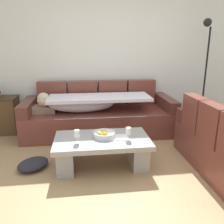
% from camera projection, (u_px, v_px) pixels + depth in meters
% --- Properties ---
extents(ground_plane, '(14.00, 14.00, 0.00)m').
position_uv_depth(ground_plane, '(128.00, 182.00, 2.66)').
color(ground_plane, '#A58156').
extents(back_wall, '(9.00, 0.10, 2.70)m').
position_uv_depth(back_wall, '(108.00, 54.00, 4.34)').
color(back_wall, silver).
rests_on(back_wall, ground_plane).
extents(couch_along_wall, '(2.57, 0.92, 0.88)m').
position_uv_depth(couch_along_wall, '(97.00, 115.00, 4.09)').
color(couch_along_wall, brown).
rests_on(couch_along_wall, ground_plane).
extents(coffee_table, '(1.20, 0.68, 0.38)m').
position_uv_depth(coffee_table, '(102.00, 148.00, 2.98)').
color(coffee_table, '#9A9792').
rests_on(coffee_table, ground_plane).
extents(fruit_bowl, '(0.28, 0.28, 0.10)m').
position_uv_depth(fruit_bowl, '(104.00, 134.00, 2.95)').
color(fruit_bowl, silver).
rests_on(fruit_bowl, coffee_table).
extents(wine_glass_near_left, '(0.07, 0.07, 0.17)m').
position_uv_depth(wine_glass_near_left, '(77.00, 134.00, 2.76)').
color(wine_glass_near_left, silver).
rests_on(wine_glass_near_left, coffee_table).
extents(wine_glass_near_right, '(0.07, 0.07, 0.17)m').
position_uv_depth(wine_glass_near_right, '(128.00, 131.00, 2.85)').
color(wine_glass_near_right, silver).
rests_on(wine_glass_near_right, coffee_table).
extents(open_magazine, '(0.30, 0.24, 0.01)m').
position_uv_depth(open_magazine, '(117.00, 137.00, 2.95)').
color(open_magazine, white).
rests_on(open_magazine, coffee_table).
extents(floor_lamp, '(0.33, 0.31, 1.95)m').
position_uv_depth(floor_lamp, '(205.00, 68.00, 4.22)').
color(floor_lamp, black).
rests_on(floor_lamp, ground_plane).
extents(crumpled_garment, '(0.51, 0.51, 0.12)m').
position_uv_depth(crumpled_garment, '(33.00, 164.00, 2.95)').
color(crumpled_garment, '#232328').
rests_on(crumpled_garment, ground_plane).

